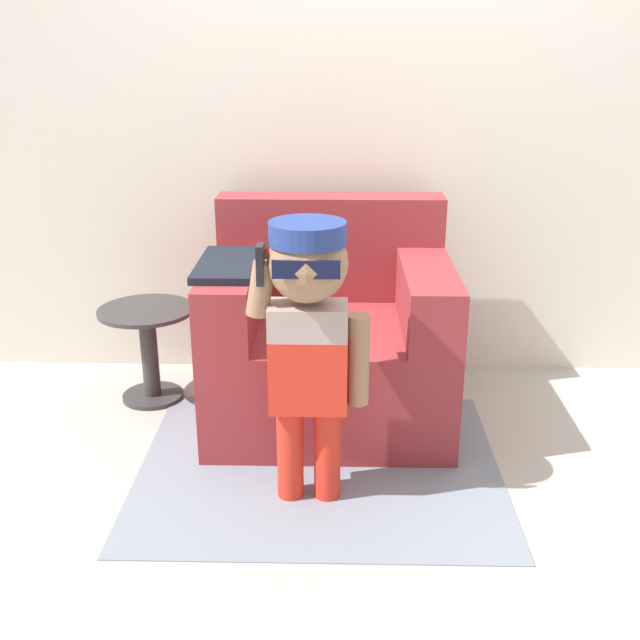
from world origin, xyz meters
TOP-DOWN VIEW (x-y plane):
  - ground_plane at (0.00, 0.00)m, footprint 10.00×10.00m
  - wall_back at (0.00, 0.64)m, footprint 10.00×0.05m
  - armchair at (-0.18, 0.11)m, footprint 1.02×0.86m
  - person_child at (-0.24, -0.56)m, footprint 0.42×0.31m
  - side_table at (-0.99, 0.23)m, footprint 0.43×0.43m
  - rug at (-0.21, -0.35)m, footprint 1.39×1.17m

SIDE VIEW (x-z plane):
  - ground_plane at x=0.00m, z-range 0.00..0.00m
  - rug at x=-0.21m, z-range 0.00..0.01m
  - side_table at x=-0.99m, z-range 0.05..0.49m
  - armchair at x=-0.18m, z-range -0.11..0.80m
  - person_child at x=-0.24m, z-range 0.17..1.18m
  - wall_back at x=0.00m, z-range 0.00..2.60m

